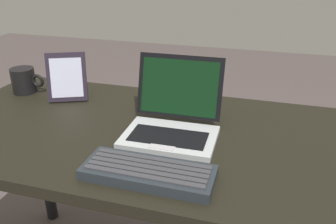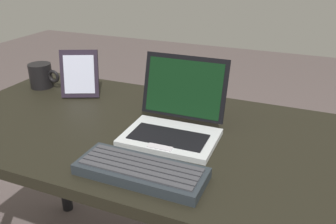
{
  "view_description": "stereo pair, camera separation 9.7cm",
  "coord_description": "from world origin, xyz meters",
  "px_view_note": "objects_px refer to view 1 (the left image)",
  "views": [
    {
      "loc": [
        0.21,
        -0.9,
        1.23
      ],
      "look_at": [
        -0.04,
        -0.06,
        0.83
      ],
      "focal_mm": 37.53,
      "sensor_mm": 36.0,
      "label": 1
    },
    {
      "loc": [
        0.3,
        -0.87,
        1.23
      ],
      "look_at": [
        -0.04,
        -0.06,
        0.83
      ],
      "focal_mm": 37.53,
      "sensor_mm": 36.0,
      "label": 2
    }
  ],
  "objects_px": {
    "laptop_front": "(173,120)",
    "coffee_mug": "(24,80)",
    "external_keyboard": "(148,172)",
    "photo_frame": "(67,78)"
  },
  "relations": [
    {
      "from": "laptop_front",
      "to": "photo_frame",
      "type": "xyz_separation_m",
      "value": [
        -0.44,
        0.15,
        0.04
      ]
    },
    {
      "from": "photo_frame",
      "to": "laptop_front",
      "type": "bearing_deg",
      "value": -18.79
    },
    {
      "from": "laptop_front",
      "to": "coffee_mug",
      "type": "height_order",
      "value": "laptop_front"
    },
    {
      "from": "laptop_front",
      "to": "coffee_mug",
      "type": "bearing_deg",
      "value": 165.03
    },
    {
      "from": "external_keyboard",
      "to": "coffee_mug",
      "type": "bearing_deg",
      "value": 148.04
    },
    {
      "from": "external_keyboard",
      "to": "photo_frame",
      "type": "bearing_deg",
      "value": 139.28
    },
    {
      "from": "laptop_front",
      "to": "external_keyboard",
      "type": "bearing_deg",
      "value": -89.03
    },
    {
      "from": "laptop_front",
      "to": "coffee_mug",
      "type": "distance_m",
      "value": 0.67
    },
    {
      "from": "external_keyboard",
      "to": "photo_frame",
      "type": "xyz_separation_m",
      "value": [
        -0.44,
        0.38,
        0.07
      ]
    },
    {
      "from": "laptop_front",
      "to": "external_keyboard",
      "type": "distance_m",
      "value": 0.23
    }
  ]
}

